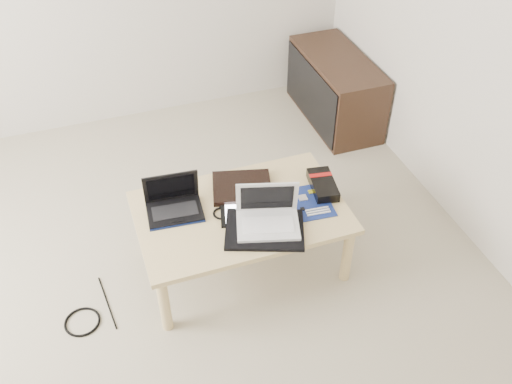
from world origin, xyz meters
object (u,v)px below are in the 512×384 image
object	(u,v)px
media_cabinet	(334,89)
white_laptop	(268,216)
gpu_box	(323,185)
netbook	(174,204)
coffee_table	(241,217)

from	to	relation	value
media_cabinet	white_laptop	xyz separation A→B (m)	(-1.02, -1.34, 0.22)
gpu_box	media_cabinet	bearing A→B (deg)	61.38
media_cabinet	gpu_box	size ratio (longest dim) A/B	3.34
netbook	media_cabinet	bearing A→B (deg)	36.45
netbook	white_laptop	world-z (taller)	white_laptop
white_laptop	media_cabinet	bearing A→B (deg)	52.63
coffee_table	netbook	size ratio (longest dim) A/B	3.60
white_laptop	gpu_box	size ratio (longest dim) A/B	1.35
media_cabinet	netbook	xyz separation A→B (m)	(-1.45, -1.07, 0.19)
gpu_box	netbook	bearing A→B (deg)	172.99
gpu_box	coffee_table	bearing A→B (deg)	-177.68
media_cabinet	netbook	distance (m)	1.81
coffee_table	white_laptop	size ratio (longest dim) A/B	3.02
media_cabinet	white_laptop	size ratio (longest dim) A/B	2.47
media_cabinet	gpu_box	xyz separation A→B (m)	(-0.64, -1.17, 0.18)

